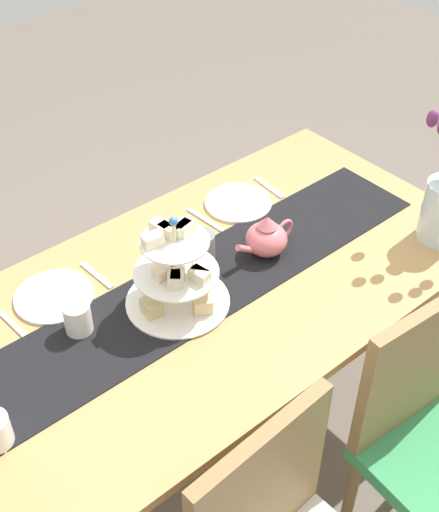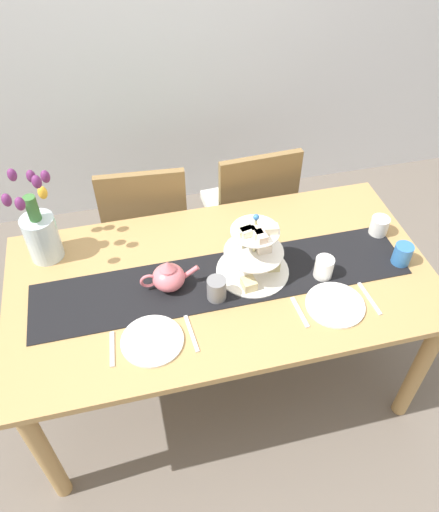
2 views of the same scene
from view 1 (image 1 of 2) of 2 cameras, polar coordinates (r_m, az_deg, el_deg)
ground_plane at (r=2.59m, az=-0.46°, el=-14.47°), size 8.00×8.00×0.00m
dining_table at (r=2.10m, az=-0.56°, el=-4.27°), size 1.74×0.91×0.75m
chair_left at (r=2.06m, az=17.67°, el=-14.02°), size 0.45×0.45×0.91m
table_runner at (r=2.04m, az=-0.83°, el=-2.01°), size 1.53×0.30×0.00m
tiered_cake_stand at (r=1.90m, az=-3.63°, el=-1.56°), size 0.30×0.30×0.30m
teapot at (r=2.10m, az=3.96°, el=1.53°), size 0.24×0.13×0.14m
dinner_plate_left at (r=2.34m, az=1.57°, el=4.46°), size 0.23×0.23×0.01m
fork_left at (r=2.42m, az=4.15°, el=5.72°), size 0.03×0.15×0.01m
knife_left at (r=2.26m, az=-1.19°, el=3.02°), size 0.03×0.17×0.01m
dinner_plate_right at (r=2.04m, az=-13.64°, el=-3.30°), size 0.23×0.23×0.01m
fork_right at (r=2.08m, az=-10.21°, el=-1.60°), size 0.02×0.15×0.01m
knife_right at (r=2.00m, az=-17.20°, el=-5.14°), size 0.03×0.17×0.01m
mug_grey at (r=2.08m, az=-1.40°, el=0.77°), size 0.08×0.08×0.09m
mug_white_text at (r=1.90m, az=-11.75°, el=-5.10°), size 0.08×0.08×0.09m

